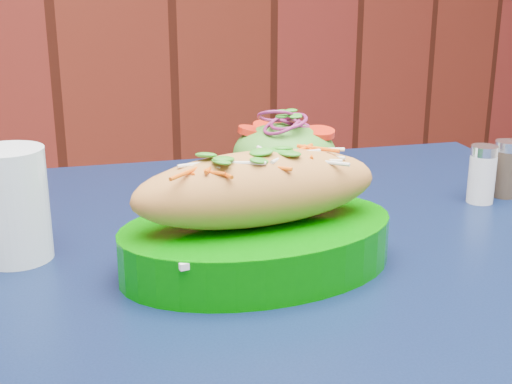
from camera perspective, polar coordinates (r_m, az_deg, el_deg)
cafe_table at (r=0.78m, az=3.54°, el=-10.95°), size 1.01×1.01×0.75m
banh_mi_basket at (r=0.69m, az=0.13°, el=-2.30°), size 0.30×0.23×0.13m
salad_plate at (r=0.94m, az=2.28°, el=2.66°), size 0.20×0.20×0.11m
water_glass at (r=0.75m, az=-18.88°, el=-0.97°), size 0.07×0.07×0.12m
salt_shaker at (r=0.93m, az=17.63°, el=1.36°), size 0.03×0.03×0.07m
pepper_shaker at (r=0.96m, az=19.37°, el=1.75°), size 0.03×0.03×0.07m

